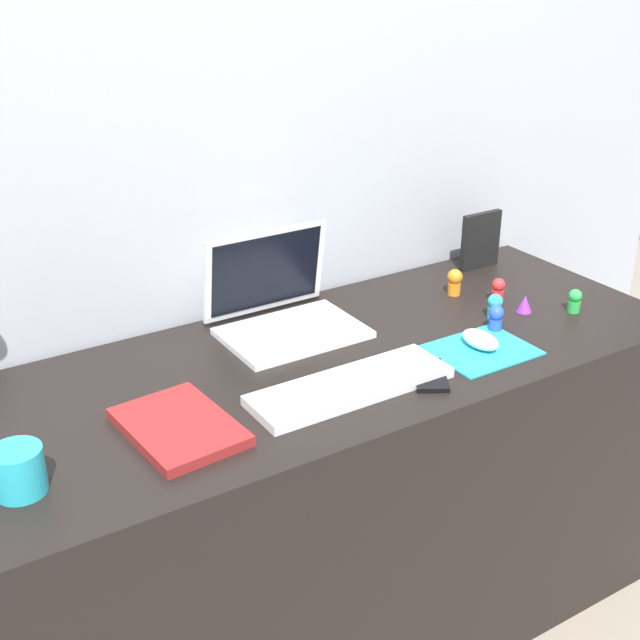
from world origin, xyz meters
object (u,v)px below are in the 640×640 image
object	(u,v)px
notebook_pad	(179,427)
picture_frame	(481,241)
toy_figurine_red	(498,290)
toy_figurine_purple	(525,304)
laptop	(280,305)
cell_phone	(429,375)
coffee_mug	(18,471)
toy_figurine_green	(575,300)
keyboard	(351,386)
toy_figurine_cyan	(495,306)
toy_figurine_orange	(455,281)
toy_figurine_blue	(496,318)
mouse	(480,340)

from	to	relation	value
notebook_pad	picture_frame	distance (m)	1.05
toy_figurine_red	toy_figurine_purple	bearing A→B (deg)	-74.69
laptop	cell_phone	xyz separation A→B (m)	(0.13, -0.36, -0.05)
picture_frame	coffee_mug	distance (m)	1.32
notebook_pad	toy_figurine_green	size ratio (longest dim) A/B	4.29
cell_phone	notebook_pad	size ratio (longest dim) A/B	0.53
cell_phone	coffee_mug	world-z (taller)	coffee_mug
cell_phone	notebook_pad	world-z (taller)	notebook_pad
keyboard	picture_frame	bearing A→B (deg)	29.13
coffee_mug	toy_figurine_cyan	world-z (taller)	coffee_mug
toy_figurine_green	toy_figurine_cyan	bearing A→B (deg)	157.60
toy_figurine_orange	toy_figurine_cyan	bearing A→B (deg)	-93.86
coffee_mug	cell_phone	bearing A→B (deg)	-3.66
toy_figurine_blue	toy_figurine_red	size ratio (longest dim) A/B	0.98
keyboard	toy_figurine_blue	world-z (taller)	toy_figurine_blue
laptop	coffee_mug	distance (m)	0.72
toy_figurine_purple	toy_figurine_cyan	distance (m)	0.08
toy_figurine_orange	toy_figurine_green	world-z (taller)	toy_figurine_orange
coffee_mug	toy_figurine_orange	bearing A→B (deg)	12.66
mouse	toy_figurine_green	size ratio (longest dim) A/B	1.72
toy_figurine_blue	toy_figurine_purple	size ratio (longest dim) A/B	1.53
notebook_pad	toy_figurine_blue	distance (m)	0.76
mouse	toy_figurine_red	size ratio (longest dim) A/B	1.53
laptop	toy_figurine_orange	distance (m)	0.46
picture_frame	toy_figurine_red	distance (m)	0.24
notebook_pad	toy_figurine_orange	world-z (taller)	toy_figurine_orange
toy_figurine_blue	toy_figurine_purple	world-z (taller)	toy_figurine_blue
laptop	toy_figurine_blue	size ratio (longest dim) A/B	4.85
laptop	keyboard	size ratio (longest dim) A/B	0.73
mouse	toy_figurine_red	bearing A→B (deg)	38.88
laptop	notebook_pad	xyz separation A→B (m)	(-0.37, -0.28, -0.04)
picture_frame	coffee_mug	xyz separation A→B (m)	(-1.27, -0.35, -0.04)
keyboard	coffee_mug	world-z (taller)	coffee_mug
cell_phone	toy_figurine_cyan	bearing A→B (deg)	56.62
notebook_pad	keyboard	bearing A→B (deg)	-11.24
cell_phone	toy_figurine_cyan	distance (m)	0.34
toy_figurine_red	toy_figurine_blue	bearing A→B (deg)	-134.70
toy_figurine_red	picture_frame	bearing A→B (deg)	59.06
mouse	toy_figurine_orange	xyz separation A→B (m)	(0.15, 0.26, 0.01)
toy_figurine_orange	toy_figurine_purple	size ratio (longest dim) A/B	1.60
toy_figurine_green	coffee_mug	bearing A→B (deg)	-179.10
cell_phone	picture_frame	distance (m)	0.64
picture_frame	toy_figurine_green	xyz separation A→B (m)	(-0.00, -0.33, -0.05)
cell_phone	toy_figurine_red	xyz separation A→B (m)	(0.37, 0.20, 0.03)
cell_phone	coffee_mug	size ratio (longest dim) A/B	1.54
toy_figurine_orange	toy_figurine_red	size ratio (longest dim) A/B	1.03
notebook_pad	toy_figurine_blue	size ratio (longest dim) A/B	3.88
toy_figurine_blue	toy_figurine_green	distance (m)	0.23
keyboard	coffee_mug	size ratio (longest dim) A/B	4.93
toy_figurine_green	toy_figurine_red	size ratio (longest dim) A/B	0.89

